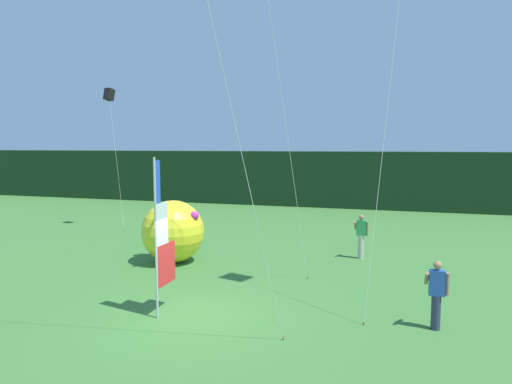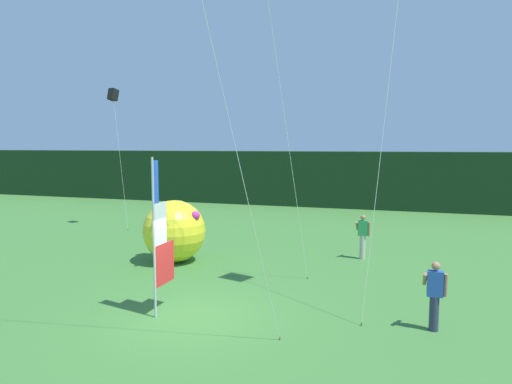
{
  "view_description": "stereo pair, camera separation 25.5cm",
  "coord_description": "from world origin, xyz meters",
  "px_view_note": "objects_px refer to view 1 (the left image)",
  "views": [
    {
      "loc": [
        4.98,
        -10.5,
        4.38
      ],
      "look_at": [
        0.63,
        3.56,
        2.89
      ],
      "focal_mm": 32.34,
      "sensor_mm": 36.0,
      "label": 1
    },
    {
      "loc": [
        5.22,
        -10.42,
        4.38
      ],
      "look_at": [
        0.63,
        3.56,
        2.89
      ],
      "focal_mm": 32.34,
      "sensor_mm": 36.0,
      "label": 2
    }
  ],
  "objects_px": {
    "kite_black_box_1": "(109,95)",
    "inflatable_balloon": "(173,231)",
    "banner_flag": "(162,240)",
    "person_near_banner": "(361,235)",
    "person_mid_field": "(437,293)"
  },
  "relations": [
    {
      "from": "banner_flag",
      "to": "person_mid_field",
      "type": "bearing_deg",
      "value": 8.63
    },
    {
      "from": "person_near_banner",
      "to": "person_mid_field",
      "type": "distance_m",
      "value": 6.93
    },
    {
      "from": "kite_black_box_1",
      "to": "banner_flag",
      "type": "bearing_deg",
      "value": -50.39
    },
    {
      "from": "person_mid_field",
      "to": "banner_flag",
      "type": "bearing_deg",
      "value": -171.37
    },
    {
      "from": "person_mid_field",
      "to": "kite_black_box_1",
      "type": "relative_size",
      "value": 0.23
    },
    {
      "from": "person_near_banner",
      "to": "kite_black_box_1",
      "type": "distance_m",
      "value": 14.69
    },
    {
      "from": "kite_black_box_1",
      "to": "person_near_banner",
      "type": "bearing_deg",
      "value": -12.34
    },
    {
      "from": "person_mid_field",
      "to": "inflatable_balloon",
      "type": "distance_m",
      "value": 9.77
    },
    {
      "from": "banner_flag",
      "to": "person_near_banner",
      "type": "height_order",
      "value": "banner_flag"
    },
    {
      "from": "inflatable_balloon",
      "to": "banner_flag",
      "type": "bearing_deg",
      "value": -65.52
    },
    {
      "from": "person_mid_field",
      "to": "inflatable_balloon",
      "type": "relative_size",
      "value": 0.71
    },
    {
      "from": "banner_flag",
      "to": "person_mid_field",
      "type": "distance_m",
      "value": 6.87
    },
    {
      "from": "person_near_banner",
      "to": "inflatable_balloon",
      "type": "bearing_deg",
      "value": -158.41
    },
    {
      "from": "person_near_banner",
      "to": "banner_flag",
      "type": "bearing_deg",
      "value": -120.46
    },
    {
      "from": "kite_black_box_1",
      "to": "inflatable_balloon",
      "type": "bearing_deg",
      "value": -40.77
    }
  ]
}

